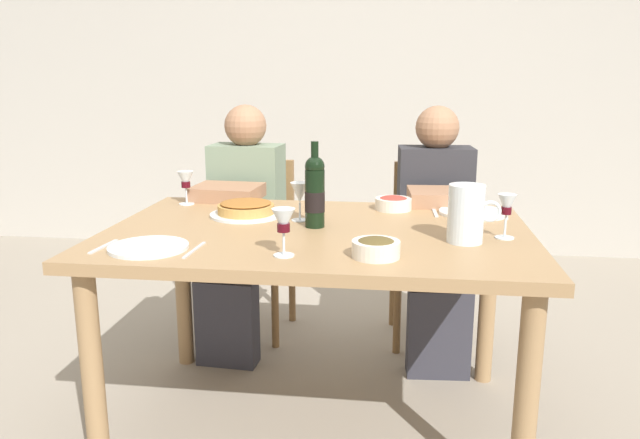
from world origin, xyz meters
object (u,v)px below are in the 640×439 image
(olive_bowl, at_px, (376,247))
(diner_left, at_px, (240,222))
(dining_table, at_px, (318,254))
(dinner_plate_right_setting, at_px, (473,212))
(water_pitcher, at_px, (466,217))
(wine_glass_left_diner, at_px, (283,223))
(wine_glass_right_diner, at_px, (186,181))
(baked_tart, at_px, (246,209))
(wine_glass_spare, at_px, (507,207))
(dinner_plate_left_setting, at_px, (148,247))
(salad_bowl, at_px, (393,203))
(chair_right, at_px, (430,239))
(chair_left, at_px, (255,234))
(wine_bottle, at_px, (315,192))
(wine_glass_centre, at_px, (300,194))
(diner_right, at_px, (436,227))

(olive_bowl, xyz_separation_m, diner_left, (-0.68, 0.97, -0.17))
(dining_table, height_order, dinner_plate_right_setting, dinner_plate_right_setting)
(water_pitcher, height_order, wine_glass_left_diner, water_pitcher)
(wine_glass_right_diner, bearing_deg, baked_tart, -30.92)
(water_pitcher, xyz_separation_m, wine_glass_left_diner, (-0.56, -0.23, 0.02))
(olive_bowl, xyz_separation_m, wine_glass_spare, (0.42, 0.28, 0.08))
(wine_glass_spare, distance_m, dinner_plate_left_setting, 1.18)
(salad_bowl, bearing_deg, wine_glass_spare, -46.97)
(wine_glass_spare, distance_m, chair_right, 1.03)
(dining_table, height_order, chair_left, chair_left)
(wine_bottle, xyz_separation_m, wine_glass_centre, (-0.07, 0.09, -0.03))
(wine_glass_left_diner, xyz_separation_m, dinner_plate_left_setting, (-0.44, 0.02, -0.10))
(olive_bowl, relative_size, wine_glass_spare, 0.97)
(chair_left, bearing_deg, diner_right, 170.13)
(wine_glass_centre, bearing_deg, wine_glass_spare, -12.78)
(salad_bowl, xyz_separation_m, wine_glass_spare, (0.38, -0.41, 0.08))
(baked_tart, height_order, olive_bowl, same)
(wine_glass_right_diner, distance_m, chair_left, 0.67)
(olive_bowl, distance_m, diner_left, 1.20)
(wine_glass_left_diner, height_order, wine_glass_right_diner, wine_glass_left_diner)
(dinner_plate_right_setting, bearing_deg, salad_bowl, 172.96)
(dining_table, relative_size, water_pitcher, 7.85)
(dinner_plate_left_setting, bearing_deg, diner_right, 46.08)
(diner_left, bearing_deg, chair_left, -89.32)
(wine_glass_left_diner, bearing_deg, baked_tart, 115.56)
(water_pitcher, height_order, wine_glass_centre, water_pitcher)
(salad_bowl, distance_m, chair_left, 0.93)
(wine_glass_centre, bearing_deg, diner_right, 45.18)
(baked_tart, distance_m, chair_left, 0.79)
(olive_bowl, bearing_deg, diner_left, 124.80)
(water_pitcher, bearing_deg, chair_right, 93.31)
(wine_bottle, relative_size, dinner_plate_right_setting, 1.15)
(diner_right, bearing_deg, wine_glass_spare, 100.28)
(baked_tart, distance_m, salad_bowl, 0.60)
(wine_glass_spare, bearing_deg, chair_left, 139.28)
(water_pitcher, relative_size, dinner_plate_left_setting, 0.76)
(wine_glass_centre, height_order, chair_left, wine_glass_centre)
(wine_glass_spare, xyz_separation_m, chair_right, (-0.20, 0.95, -0.37))
(dinner_plate_left_setting, height_order, diner_right, diner_right)
(water_pitcher, distance_m, wine_glass_centre, 0.63)
(dining_table, relative_size, dinner_plate_left_setting, 5.98)
(wine_bottle, relative_size, olive_bowl, 2.11)
(wine_glass_left_diner, relative_size, wine_glass_right_diner, 1.04)
(baked_tart, xyz_separation_m, wine_glass_spare, (0.95, -0.22, 0.08))
(baked_tart, distance_m, dinner_plate_right_setting, 0.90)
(water_pitcher, bearing_deg, wine_glass_centre, 158.50)
(salad_bowl, xyz_separation_m, wine_glass_right_diner, (-0.87, -0.01, 0.07))
(dinner_plate_left_setting, bearing_deg, dinner_plate_right_setting, 31.08)
(water_pitcher, relative_size, olive_bowl, 1.30)
(salad_bowl, height_order, wine_glass_spare, wine_glass_spare)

